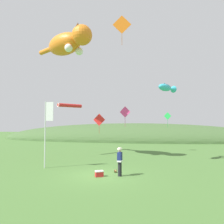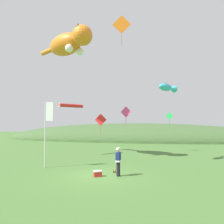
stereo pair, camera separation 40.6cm
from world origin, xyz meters
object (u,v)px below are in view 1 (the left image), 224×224
Objects in this scene: kite_diamond_orange at (122,25)px; kite_diamond_green at (168,116)px; kite_fish_windsock at (167,88)px; kite_diamond_red at (99,120)px; festival_banner_pole at (47,124)px; kite_diamond_pink at (125,112)px; kite_tube_streamer at (70,106)px; kite_giant_cat at (68,43)px; festival_attendant at (120,161)px; picnic_cooler at (99,174)px; kite_spool at (115,171)px.

kite_diamond_orange reaches higher than kite_diamond_green.
kite_fish_windsock is 6.45m from kite_diamond_orange.
kite_fish_windsock is 1.27× the size of kite_diamond_green.
kite_fish_windsock reaches higher than kite_diamond_red.
festival_banner_pole is 9.69m from kite_diamond_orange.
kite_fish_windsock reaches higher than kite_diamond_pink.
festival_banner_pole is 6.27m from kite_tube_streamer.
kite_giant_cat is (-0.03, 4.21, 7.69)m from festival_banner_pole.
festival_attendant is 0.88× the size of kite_diamond_pink.
kite_tube_streamer is 1.16× the size of kite_diamond_pink.
picnic_cooler is 0.25× the size of kite_diamond_orange.
kite_diamond_red is (-7.33, 5.99, -2.69)m from kite_fish_windsock.
kite_tube_streamer is at bearing 103.88° from kite_giant_cat.
festival_attendant is at bearing -15.48° from festival_banner_pole.
picnic_cooler is at bearing -106.80° from kite_diamond_orange.
kite_diamond_green is (4.05, 12.48, 3.13)m from festival_attendant.
kite_diamond_red is at bearing 102.70° from picnic_cooler.
kite_diamond_green is at bearing 72.03° from festival_attendant.
kite_diamond_red reaches higher than festival_attendant.
festival_banner_pole is 2.43× the size of kite_diamond_pink.
kite_diamond_green is (9.73, 6.70, -6.83)m from kite_giant_cat.
festival_banner_pole reaches higher than kite_spool.
kite_giant_cat reaches higher than kite_tube_streamer.
kite_spool is at bearing -49.24° from kite_tube_streamer.
kite_diamond_pink is at bearing 93.37° from festival_attendant.
kite_diamond_orange is (5.91, -4.42, 6.00)m from kite_tube_streamer.
kite_tube_streamer is 11.35m from kite_diamond_green.
kite_diamond_pink reaches higher than picnic_cooler.
kite_diamond_pink is 5.20m from kite_diamond_red.
kite_diamond_pink is at bearing 21.49° from kite_giant_cat.
kite_diamond_orange reaches higher than kite_fish_windsock.
kite_tube_streamer reaches higher than kite_diamond_pink.
kite_fish_windsock is at bearing 59.01° from festival_attendant.
festival_attendant is 12.58m from kite_diamond_red.
kite_fish_windsock is at bearing 51.30° from kite_spool.
kite_diamond_red is (1.74, 5.86, -7.24)m from kite_giant_cat.
festival_attendant is 8.13× the size of kite_spool.
kite_fish_windsock reaches higher than kite_spool.
picnic_cooler is 0.33× the size of kite_diamond_green.
kite_diamond_pink reaches higher than kite_spool.
kite_fish_windsock is at bearing 35.08° from kite_diamond_orange.
kite_diamond_red is (-3.53, 10.73, 3.57)m from kite_spool.
kite_fish_windsock is (4.64, 5.96, 6.19)m from picnic_cooler.
kite_fish_windsock is 9.78m from kite_tube_streamer.
kite_fish_windsock is 1.12× the size of kite_diamond_pink.
kite_diamond_green is at bearing 68.95° from kite_spool.
festival_attendant is 0.75× the size of kite_diamond_red.
kite_spool is 11.84m from kite_diamond_red.
kite_diamond_orange is at bearing 15.94° from festival_banner_pole.
kite_diamond_green is at bearing 84.50° from kite_fish_windsock.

